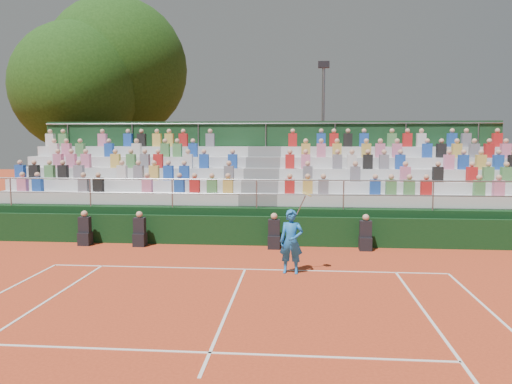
# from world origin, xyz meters

# --- Properties ---
(ground) EXTENTS (90.00, 90.00, 0.00)m
(ground) POSITION_xyz_m (0.00, 0.00, 0.00)
(ground) COLOR #C74321
(ground) RESTS_ON ground
(courtside_wall) EXTENTS (20.00, 0.15, 1.00)m
(courtside_wall) POSITION_xyz_m (0.00, 3.20, 0.50)
(courtside_wall) COLOR black
(courtside_wall) RESTS_ON ground
(line_officials) EXTENTS (9.84, 0.40, 1.19)m
(line_officials) POSITION_xyz_m (-1.35, 2.75, 0.48)
(line_officials) COLOR black
(line_officials) RESTS_ON ground
(grandstand) EXTENTS (20.00, 5.20, 4.40)m
(grandstand) POSITION_xyz_m (0.01, 6.44, 1.09)
(grandstand) COLOR black
(grandstand) RESTS_ON ground
(tennis_player) EXTENTS (0.87, 0.47, 2.22)m
(tennis_player) POSITION_xyz_m (1.28, -0.27, 0.87)
(tennis_player) COLOR blue
(tennis_player) RESTS_ON ground
(tree_west) EXTENTS (6.72, 6.72, 9.73)m
(tree_west) POSITION_xyz_m (-10.22, 12.23, 6.35)
(tree_west) COLOR #382414
(tree_west) RESTS_ON ground
(tree_east) EXTENTS (7.97, 7.97, 11.61)m
(tree_east) POSITION_xyz_m (-8.95, 14.69, 7.61)
(tree_east) COLOR #382414
(tree_east) RESTS_ON ground
(floodlight_mast) EXTENTS (0.60, 0.25, 7.77)m
(floodlight_mast) POSITION_xyz_m (2.73, 13.93, 4.55)
(floodlight_mast) COLOR gray
(floodlight_mast) RESTS_ON ground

